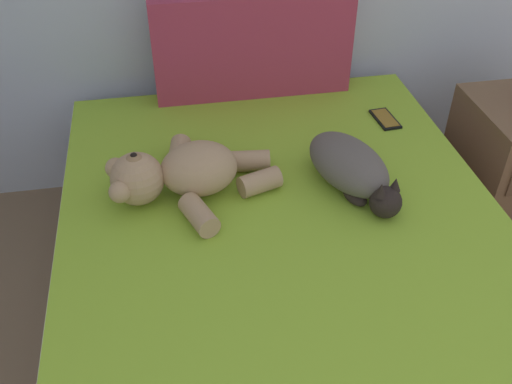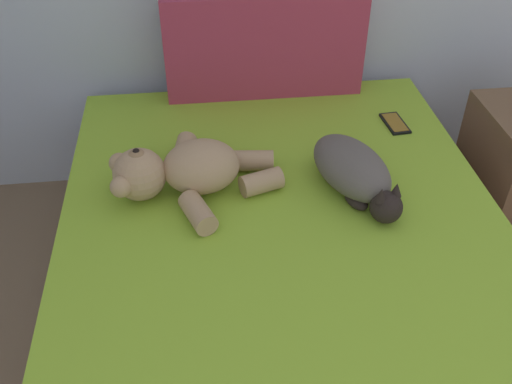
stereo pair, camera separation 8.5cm
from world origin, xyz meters
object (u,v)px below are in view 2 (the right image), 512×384
Objects in this scene: patterned_cushion at (265,45)px; cat at (355,171)px; teddy_bear at (184,170)px; cell_phone at (395,123)px; bed at (286,296)px.

cat is at bearing -73.28° from patterned_cushion.
patterned_cushion is at bearing 61.52° from teddy_bear.
teddy_bear reaches higher than cell_phone.
cat is 0.80× the size of teddy_bear.
cat is at bearing 41.13° from bed.
bed is 4.42× the size of cat.
patterned_cushion is (0.04, 0.89, 0.45)m from bed.
bed is 0.81m from cell_phone.
teddy_bear is at bearing -118.48° from patterned_cushion.
cell_phone is (0.26, 0.37, -0.07)m from cat.
bed is 0.52m from teddy_bear.
cell_phone is (0.46, -0.31, -0.20)m from patterned_cushion.
bed is 0.46m from cat.
teddy_bear is (-0.34, -0.62, -0.13)m from patterned_cushion.
patterned_cushion reaches higher than teddy_bear.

